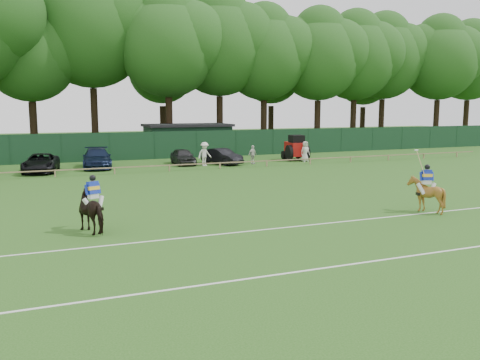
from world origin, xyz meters
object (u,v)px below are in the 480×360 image
tractor (295,148)px  spectator_mid (253,155)px  horse_chestnut (426,194)px  spectator_right (305,151)px  utility_shed (188,139)px  sedan_navy (97,158)px  estate_black (222,156)px  suv_black (41,163)px  hatch_grey (183,157)px  spectator_left (205,154)px  horse_dark (94,211)px

tractor → spectator_mid: bearing=-157.9°
horse_chestnut → spectator_right: 21.36m
spectator_mid → utility_shed: (-2.67, 9.93, 0.76)m
sedan_navy → utility_shed: (9.70, 7.82, 0.78)m
estate_black → utility_shed: bearing=71.2°
suv_black → utility_shed: (13.82, 9.01, 0.86)m
hatch_grey → utility_shed: utility_shed is taller
sedan_navy → estate_black: sedan_navy is taller
estate_black → spectator_left: spectator_left is taller
horse_dark → tractor: (19.72, 20.08, 0.24)m
suv_black → spectator_left: size_ratio=2.54×
horse_dark → spectator_right: size_ratio=1.10×
estate_black → spectator_left: size_ratio=2.07×
horse_chestnut → hatch_grey: size_ratio=0.42×
spectator_mid → spectator_right: (4.95, -0.13, 0.11)m
hatch_grey → spectator_mid: bearing=-16.3°
utility_shed → tractor: (7.42, -8.65, -0.47)m
suv_black → spectator_right: bearing=5.6°
spectator_mid → spectator_right: spectator_right is taller
sedan_navy → suv_black: bearing=-157.9°
horse_chestnut → tractor: bearing=-81.7°
suv_black → spectator_mid: size_ratio=3.14×
suv_black → utility_shed: 16.52m
horse_chestnut → utility_shed: utility_shed is taller
sedan_navy → spectator_right: bearing=-1.4°
horse_dark → spectator_left: size_ratio=1.01×
estate_black → spectator_right: size_ratio=2.24×
utility_shed → estate_black: bearing=-88.6°
estate_black → tractor: size_ratio=1.39×
suv_black → spectator_left: spectator_left is taller
tractor → spectator_left: bearing=-166.1°
spectator_mid → horse_chestnut: bearing=-117.0°
horse_dark → utility_shed: size_ratio=0.23×
suv_black → hatch_grey: 11.04m
hatch_grey → spectator_left: spectator_left is taller
tractor → spectator_right: bearing=-75.5°
suv_black → spectator_mid: 16.52m
spectator_left → spectator_mid: 4.16m
hatch_grey → utility_shed: 8.65m
horse_chestnut → hatch_grey: (-4.98, 22.58, -0.16)m
spectator_right → spectator_left: bearing=172.4°
spectator_right → utility_shed: bearing=121.6°
estate_black → spectator_mid: (2.44, -0.76, 0.12)m
horse_chestnut → suv_black: bearing=-31.9°
suv_black → hatch_grey: size_ratio=1.26×
horse_dark → suv_black: bearing=-108.3°
sedan_navy → spectator_mid: (12.36, -2.11, 0.02)m
sedan_navy → tractor: size_ratio=1.82×
horse_chestnut → estate_black: (-1.93, 21.54, -0.16)m
hatch_grey → estate_black: (3.05, -1.04, -0.00)m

